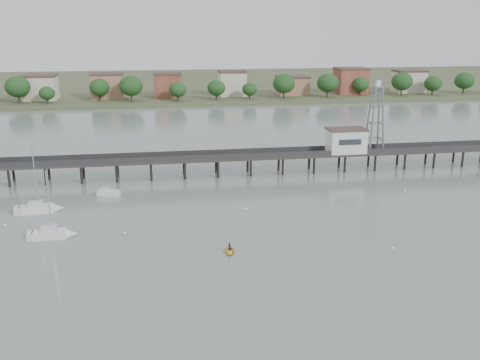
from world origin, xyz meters
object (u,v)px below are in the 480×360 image
at_px(lattice_tower, 376,119).
at_px(sailboat_a, 56,234).
at_px(pier, 233,157).
at_px(yellow_dinghy, 230,253).
at_px(white_tender, 108,193).
at_px(sailboat_b, 43,209).

height_order(lattice_tower, sailboat_a, lattice_tower).
relative_size(pier, yellow_dinghy, 53.39).
relative_size(sailboat_a, yellow_dinghy, 3.95).
relative_size(pier, sailboat_a, 13.53).
xyz_separation_m(lattice_tower, sailboat_a, (-63.16, -30.93, -10.45)).
distance_m(lattice_tower, sailboat_a, 71.10).
height_order(pier, yellow_dinghy, pier).
bearing_deg(white_tender, sailboat_b, -121.79).
distance_m(sailboat_b, sailboat_a, 13.05).
bearing_deg(sailboat_b, pier, 20.63).
height_order(pier, sailboat_b, sailboat_b).
height_order(sailboat_a, white_tender, sailboat_a).
bearing_deg(sailboat_b, white_tender, 30.48).
distance_m(sailboat_b, yellow_dinghy, 36.58).
height_order(white_tender, yellow_dinghy, white_tender).
height_order(pier, lattice_tower, lattice_tower).
xyz_separation_m(lattice_tower, sailboat_b, (-67.30, -18.56, -10.45)).
relative_size(lattice_tower, white_tender, 3.47).
relative_size(sailboat_b, white_tender, 2.73).
distance_m(sailboat_a, white_tender, 21.16).
xyz_separation_m(sailboat_b, yellow_dinghy, (29.19, -22.04, -0.65)).
bearing_deg(sailboat_b, lattice_tower, 8.64).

